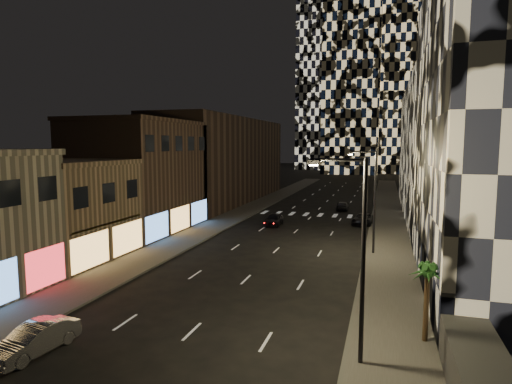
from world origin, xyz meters
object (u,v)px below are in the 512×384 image
Objects in this scene: car_dark_midlane at (274,219)px; palm_tree at (428,277)px; car_silver_parked at (35,339)px; car_dark_rightlane at (363,219)px; car_dark_oncoming at (343,206)px; streetlight_far at (372,194)px; streetlight_near at (358,246)px.

car_dark_midlane is 1.11× the size of palm_tree.
car_silver_parked reaches higher than car_dark_rightlane.
car_dark_midlane reaches higher than car_dark_oncoming.
car_dark_oncoming is at bearing 64.59° from car_dark_midlane.
car_dark_rightlane is 31.55m from palm_tree.
palm_tree is (4.50, -31.11, 2.70)m from car_dark_rightlane.
car_dark_oncoming is 43.23m from palm_tree.
streetlight_far reaches higher than car_dark_rightlane.
car_dark_oncoming is at bearing 100.79° from streetlight_far.
streetlight_near is at bearing -70.27° from car_dark_midlane.
car_dark_rightlane reaches higher than car_dark_oncoming.
palm_tree reaches higher than car_silver_parked.
car_dark_rightlane is at bearing 77.40° from car_silver_parked.
car_dark_midlane is 0.90× the size of car_dark_rightlane.
palm_tree is at bearing -76.07° from car_dark_rightlane.
streetlight_far is 17.32m from palm_tree.
car_dark_oncoming is at bearing 96.09° from streetlight_near.
streetlight_far is 1.87× the size of car_dark_rightlane.
streetlight_far reaches higher than palm_tree.
palm_tree is at bearing 98.57° from car_dark_oncoming.
car_dark_midlane is (-11.60, 30.61, -4.61)m from streetlight_near.
palm_tree is at bearing -79.47° from streetlight_far.
streetlight_far is 2.08× the size of car_dark_midlane.
streetlight_near is 34.54m from car_dark_rightlane.
streetlight_near reaches higher than car_dark_oncoming.
streetlight_near is 4.83m from palm_tree.
streetlight_far is at bearing -43.47° from car_dark_midlane.
car_dark_rightlane is (12.95, 37.48, -0.03)m from car_silver_parked.
streetlight_far is 2.30× the size of palm_tree.
car_silver_parked is 1.09× the size of palm_tree.
streetlight_near is 20.00m from streetlight_far.
streetlight_far is 2.14× the size of car_dark_oncoming.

